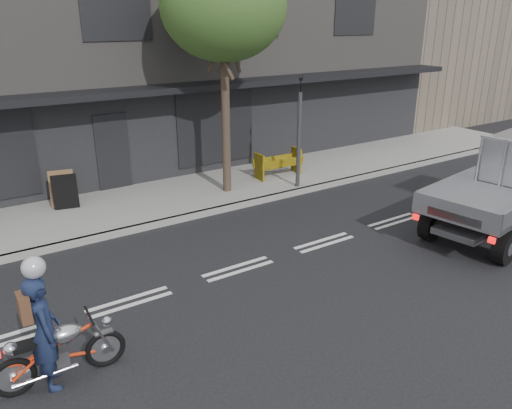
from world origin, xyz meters
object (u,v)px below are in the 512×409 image
object	(u,v)px
traffic_light_pole	(299,138)
construction_barrier	(282,164)
street_tree	(223,7)
sandwich_board	(65,192)
motorcycle	(60,351)
rider	(45,332)

from	to	relation	value
traffic_light_pole	construction_barrier	world-z (taller)	traffic_light_pole
street_tree	construction_barrier	bearing A→B (deg)	3.01
sandwich_board	motorcycle	bearing A→B (deg)	-91.81
motorcycle	construction_barrier	xyz separation A→B (m)	(8.29, 5.83, 0.09)
traffic_light_pole	motorcycle	distance (m)	9.57
construction_barrier	sandwich_board	xyz separation A→B (m)	(-6.55, 0.87, 0.06)
rider	sandwich_board	size ratio (longest dim) A/B	1.72
traffic_light_pole	motorcycle	bearing A→B (deg)	-149.16
motorcycle	rider	distance (m)	0.41
motorcycle	rider	bearing A→B (deg)	-177.30
sandwich_board	construction_barrier	bearing A→B (deg)	5.16
street_tree	motorcycle	world-z (taller)	street_tree
street_tree	traffic_light_pole	size ratio (longest dim) A/B	1.93
motorcycle	sandwich_board	bearing A→B (deg)	78.19
street_tree	rider	xyz separation A→B (m)	(-6.31, -5.72, -4.40)
rider	construction_barrier	bearing A→B (deg)	-52.63
street_tree	sandwich_board	distance (m)	6.47
construction_barrier	sandwich_board	distance (m)	6.61
rider	construction_barrier	distance (m)	10.26
traffic_light_pole	motorcycle	size ratio (longest dim) A/B	1.84
street_tree	motorcycle	bearing A→B (deg)	-137.10
motorcycle	construction_barrier	bearing A→B (deg)	37.86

